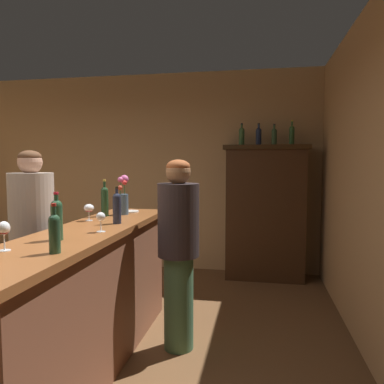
{
  "coord_description": "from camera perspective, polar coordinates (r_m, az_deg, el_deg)",
  "views": [
    {
      "loc": [
        1.81,
        -2.17,
        1.55
      ],
      "look_at": [
        1.28,
        0.67,
        1.32
      ],
      "focal_mm": 34.17,
      "sensor_mm": 36.0,
      "label": 1
    }
  ],
  "objects": [
    {
      "name": "display_cabinet",
      "position": [
        4.97,
        11.34,
        -2.76
      ],
      "size": [
        1.1,
        0.47,
        1.79
      ],
      "color": "#382111",
      "rests_on": "ground"
    },
    {
      "name": "wine_glass_front",
      "position": [
        2.66,
        -14.07,
        -3.9
      ],
      "size": [
        0.06,
        0.06,
        0.14
      ],
      "color": "white",
      "rests_on": "bar_counter"
    },
    {
      "name": "display_bottle_midright",
      "position": [
        4.96,
        15.31,
        8.68
      ],
      "size": [
        0.07,
        0.07,
        0.32
      ],
      "color": "#274F27",
      "rests_on": "display_cabinet"
    },
    {
      "name": "wall_back",
      "position": [
        5.56,
        -8.51,
        3.12
      ],
      "size": [
        5.4,
        0.12,
        2.84
      ],
      "primitive_type": "cube",
      "color": "tan",
      "rests_on": "ground"
    },
    {
      "name": "wine_bottle_syrah",
      "position": [
        2.46,
        -20.37,
        -3.8
      ],
      "size": [
        0.07,
        0.07,
        0.31
      ],
      "color": "#25482D",
      "rests_on": "bar_counter"
    },
    {
      "name": "cheese_plate",
      "position": [
        3.69,
        -9.67,
        -3.0
      ],
      "size": [
        0.18,
        0.18,
        0.01
      ],
      "primitive_type": "cylinder",
      "color": "white",
      "rests_on": "bar_counter"
    },
    {
      "name": "flower_arrangement",
      "position": [
        3.52,
        -10.72,
        -0.83
      ],
      "size": [
        0.1,
        0.15,
        0.37
      ],
      "color": "#40596E",
      "rests_on": "bar_counter"
    },
    {
      "name": "wine_bottle_rose",
      "position": [
        2.99,
        -11.64,
        -2.26
      ],
      "size": [
        0.07,
        0.07,
        0.3
      ],
      "color": "#24283A",
      "rests_on": "bar_counter"
    },
    {
      "name": "bartender",
      "position": [
        3.04,
        -2.12,
        -8.35
      ],
      "size": [
        0.34,
        0.34,
        1.58
      ],
      "rotation": [
        0.0,
        0.0,
        2.91
      ],
      "color": "#426B49",
      "rests_on": "ground"
    },
    {
      "name": "patron_redhead",
      "position": [
        3.32,
        -23.6,
        -7.02
      ],
      "size": [
        0.36,
        0.36,
        1.65
      ],
      "rotation": [
        0.0,
        0.0,
        -0.61
      ],
      "color": "brown",
      "rests_on": "ground"
    },
    {
      "name": "display_bottle_midleft",
      "position": [
        4.95,
        10.35,
        8.68
      ],
      "size": [
        0.07,
        0.07,
        0.29
      ],
      "color": "#18213C",
      "rests_on": "display_cabinet"
    },
    {
      "name": "display_bottle_center",
      "position": [
        4.95,
        12.7,
        8.56
      ],
      "size": [
        0.07,
        0.07,
        0.27
      ],
      "color": "#2A472B",
      "rests_on": "display_cabinet"
    },
    {
      "name": "wine_bottle_chardonnay",
      "position": [
        2.11,
        -20.67,
        -5.76
      ],
      "size": [
        0.06,
        0.06,
        0.27
      ],
      "color": "#25462E",
      "rests_on": "bar_counter"
    },
    {
      "name": "wine_bottle_pinot",
      "position": [
        3.43,
        -13.47,
        -1.21
      ],
      "size": [
        0.07,
        0.07,
        0.34
      ],
      "color": "#1E3A1F",
      "rests_on": "bar_counter"
    },
    {
      "name": "wine_glass_spare",
      "position": [
        3.2,
        -15.81,
        -2.54
      ],
      "size": [
        0.08,
        0.08,
        0.14
      ],
      "color": "white",
      "rests_on": "bar_counter"
    },
    {
      "name": "wine_glass_mid",
      "position": [
        2.28,
        -27.31,
        -5.26
      ],
      "size": [
        0.07,
        0.07,
        0.17
      ],
      "color": "white",
      "rests_on": "bar_counter"
    },
    {
      "name": "display_bottle_left",
      "position": [
        4.95,
        7.75,
        8.72
      ],
      "size": [
        0.08,
        0.08,
        0.29
      ],
      "color": "#2F512B",
      "rests_on": "display_cabinet"
    },
    {
      "name": "bar_counter",
      "position": [
        2.92,
        -16.21,
        -15.95
      ],
      "size": [
        0.57,
        2.51,
        1.06
      ],
      "color": "brown",
      "rests_on": "ground"
    },
    {
      "name": "patron_in_grey",
      "position": [
        3.88,
        -23.62,
        -5.93
      ],
      "size": [
        0.38,
        0.38,
        1.61
      ],
      "rotation": [
        0.0,
        0.0,
        -0.36
      ],
      "color": "#B19E99",
      "rests_on": "ground"
    }
  ]
}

